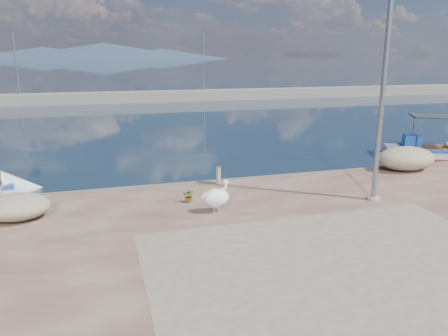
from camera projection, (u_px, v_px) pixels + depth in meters
ground at (261, 245)px, 12.37m from camera, size 1400.00×1400.00×0.00m
quay_patch at (352, 273)px, 9.72m from camera, size 9.00×7.00×0.01m
breakwater at (135, 97)px, 49.41m from camera, size 120.00×2.20×7.50m
mountains at (100, 52)px, 615.53m from camera, size 370.00×280.00×22.00m
boat_right at (436, 153)px, 22.93m from camera, size 5.54×3.92×2.56m
pelican at (217, 197)px, 13.35m from camera, size 1.11×0.69×1.05m
lamp_post at (381, 101)px, 13.86m from camera, size 0.44×0.96×7.00m
bollard_near at (219, 174)px, 16.43m from camera, size 0.23×0.23×0.70m
potted_plant at (189, 196)px, 14.34m from camera, size 0.50×0.47×0.45m
net_pile_c at (406, 158)px, 18.36m from camera, size 2.51×1.79×0.99m
net_pile_b at (16, 207)px, 12.83m from camera, size 1.95×1.52×0.76m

